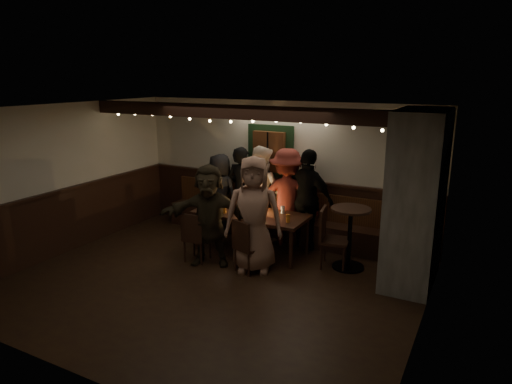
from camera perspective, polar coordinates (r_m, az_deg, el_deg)
The scene contains 13 objects.
room at distance 7.46m, azimuth 7.11°, elevation -1.14°, with size 6.02×5.01×2.62m.
dining_table at distance 8.01m, azimuth -0.69°, elevation -3.06°, with size 2.00×0.86×0.87m.
chair_near_left at distance 7.67m, azimuth -7.69°, elevation -5.32°, with size 0.42×0.42×0.86m.
chair_near_right at distance 7.22m, azimuth -1.34°, elevation -6.45°, with size 0.50×0.50×0.87m.
chair_end at distance 7.52m, azimuth 9.11°, elevation -5.23°, with size 0.52×0.52×0.99m.
high_top at distance 7.49m, azimuth 11.66°, elevation -4.72°, with size 0.64×0.64×1.02m.
person_a at distance 9.07m, azimuth -4.51°, elevation -0.14°, with size 0.77×0.50×1.57m, color black.
person_b at distance 8.88m, azimuth -1.83°, elevation 0.15°, with size 0.63×0.42×1.74m, color black.
person_c at distance 8.62m, azimuth 0.63°, elevation -0.10°, with size 0.87×0.68×1.79m, color beige.
person_d at distance 8.33m, azimuth 3.90°, elevation -0.66°, with size 1.16×0.67×1.79m, color maroon.
person_e at distance 8.17m, azimuth 6.53°, elevation -0.96°, with size 1.06×0.44×1.81m, color black.
person_f at distance 7.47m, azimuth -5.88°, elevation -2.92°, with size 1.56×0.50×1.69m, color black.
person_g at distance 7.17m, azimuth -0.30°, elevation -2.85°, with size 0.91×0.59×1.86m, color #9A6F5C.
Camera 1 is at (3.57, -5.31, 3.06)m, focal length 32.00 mm.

